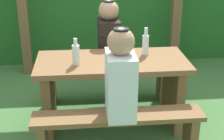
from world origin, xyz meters
TOP-DOWN VIEW (x-y plane):
  - ground_plane at (0.00, 0.00)m, footprint 12.00×12.00m
  - picnic_table at (0.00, 0.00)m, footprint 1.40×0.64m
  - bench_near at (0.00, -0.53)m, footprint 1.40×0.24m
  - bench_far at (0.00, 0.53)m, footprint 1.40×0.24m
  - person_white_shirt at (0.02, -0.53)m, footprint 0.25×0.35m
  - person_black_coat at (0.02, 0.53)m, footprint 0.25×0.35m
  - drinking_glass at (0.14, 0.06)m, footprint 0.07×0.07m
  - bottle_left at (-0.33, -0.09)m, footprint 0.07×0.07m
  - bottle_right at (0.33, 0.12)m, footprint 0.06×0.06m
  - cell_phone at (0.00, -0.09)m, footprint 0.12×0.16m

SIDE VIEW (x-z plane):
  - ground_plane at x=0.00m, z-range 0.00..0.00m
  - bench_near at x=0.00m, z-range 0.09..0.53m
  - bench_far at x=0.00m, z-range 0.09..0.53m
  - picnic_table at x=0.00m, z-range 0.13..0.83m
  - cell_phone at x=0.00m, z-range 0.70..0.71m
  - drinking_glass at x=0.14m, z-range 0.70..0.80m
  - person_white_shirt at x=0.02m, z-range 0.40..1.12m
  - person_black_coat at x=0.02m, z-range 0.40..1.12m
  - bottle_left at x=-0.33m, z-range 0.68..0.92m
  - bottle_right at x=0.33m, z-range 0.68..0.94m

